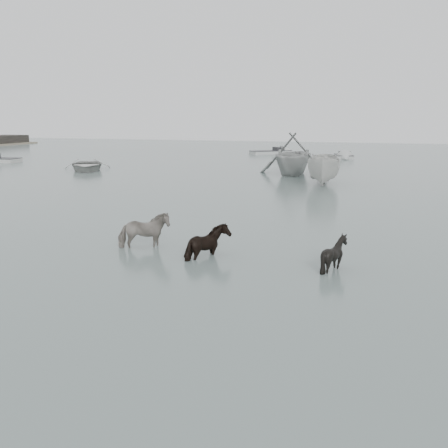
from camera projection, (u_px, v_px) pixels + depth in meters
The scene contains 10 objects.
ground at pixel (204, 262), 14.05m from camera, with size 140.00×140.00×0.00m, color #505F5B.
pony_pinto at pixel (144, 227), 15.42m from camera, with size 0.73×1.59×1.34m, color black.
pony_dark at pixel (208, 236), 14.39m from camera, with size 1.27×1.09×1.28m, color black.
pony_black at pixel (334, 249), 13.26m from camera, with size 0.90×1.01×1.12m, color black.
rowboat_lead at pixel (86, 164), 38.02m from camera, with size 3.49×4.89×1.01m, color #AFAEAA.
rowboat_trail at pixel (294, 153), 35.09m from camera, with size 5.07×5.87×3.09m, color #A3A6A3.
boat_small at pixel (324, 168), 29.95m from camera, with size 1.94×5.16×1.99m, color beige.
skiff_outer at pixel (0, 158), 45.00m from camera, with size 4.99×1.60×0.75m, color #ABABA6, non-canonical shape.
skiff_mid at pixel (344, 155), 48.94m from camera, with size 4.46×1.60×0.75m, color #9D9F9D, non-canonical shape.
skiff_far at pixel (271, 151), 54.83m from camera, with size 6.32×1.60×0.75m, color #A4A6A4, non-canonical shape.
Camera 1 is at (4.70, -12.68, 4.00)m, focal length 40.00 mm.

